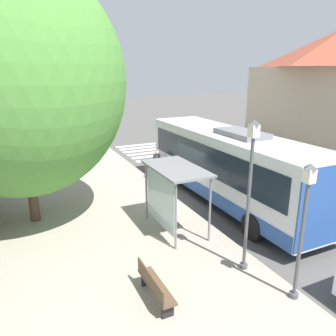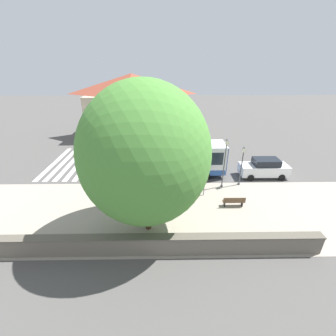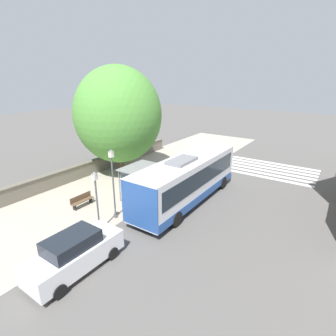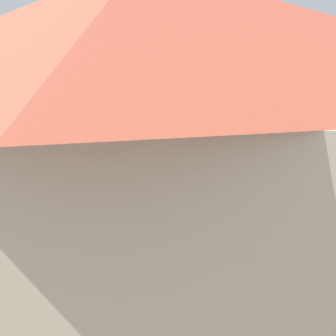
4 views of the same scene
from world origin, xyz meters
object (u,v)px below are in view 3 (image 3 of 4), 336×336
(bus_shelter, at_px, (137,171))
(shade_tree, at_px, (118,115))
(parked_car_behind_bus, at_px, (75,253))
(pedestrian, at_px, (195,169))
(bus, at_px, (187,179))
(bench, at_px, (82,200))
(street_lamp_near, at_px, (113,179))
(street_lamp_far, at_px, (97,197))

(bus_shelter, bearing_deg, shade_tree, 146.06)
(parked_car_behind_bus, bearing_deg, pedestrian, 94.48)
(bus, distance_m, parked_car_behind_bus, 9.36)
(pedestrian, bearing_deg, bus, -68.28)
(shade_tree, relative_size, parked_car_behind_bus, 2.11)
(bench, height_order, shade_tree, shade_tree)
(bench, height_order, parked_car_behind_bus, parked_car_behind_bus)
(pedestrian, relative_size, bench, 0.98)
(bench, distance_m, street_lamp_near, 3.84)
(bus_shelter, relative_size, parked_car_behind_bus, 0.64)
(street_lamp_far, bearing_deg, bus, 70.38)
(pedestrian, bearing_deg, shade_tree, -158.61)
(bench, relative_size, street_lamp_far, 0.46)
(pedestrian, bearing_deg, street_lamp_near, -96.02)
(bus, bearing_deg, street_lamp_far, -109.62)
(bus, bearing_deg, street_lamp_near, -119.43)
(bus_shelter, height_order, parked_car_behind_bus, bus_shelter)
(street_lamp_far, bearing_deg, parked_car_behind_bus, -60.53)
(bus, distance_m, street_lamp_near, 5.47)
(bus, distance_m, bench, 7.67)
(pedestrian, distance_m, shade_tree, 8.35)
(bus, height_order, street_lamp_far, street_lamp_far)
(street_lamp_far, distance_m, parked_car_behind_bus, 3.59)
(pedestrian, xyz_separation_m, parked_car_behind_bus, (1.06, -13.57, -0.08))
(street_lamp_near, height_order, parked_car_behind_bus, street_lamp_near)
(bus, relative_size, street_lamp_far, 2.83)
(bench, height_order, street_lamp_near, street_lamp_near)
(bus_shelter, height_order, bench, bus_shelter)
(bus_shelter, xyz_separation_m, street_lamp_near, (0.90, -3.25, 0.67))
(bus, distance_m, bus_shelter, 3.84)
(bench, bearing_deg, street_lamp_far, -23.23)
(bench, bearing_deg, pedestrian, 66.24)
(bus, height_order, bench, bus)
(shade_tree, bearing_deg, bench, -69.31)
(shade_tree, bearing_deg, street_lamp_near, -48.88)
(street_lamp_near, distance_m, shade_tree, 8.96)
(bench, xyz_separation_m, shade_tree, (-2.50, 6.62, 5.05))
(bus, xyz_separation_m, parked_car_behind_bus, (-0.64, -9.29, -0.88))
(street_lamp_far, bearing_deg, bench, 156.77)
(pedestrian, relative_size, street_lamp_far, 0.45)
(pedestrian, relative_size, parked_car_behind_bus, 0.37)
(bus_shelter, bearing_deg, parked_car_behind_bus, -69.68)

